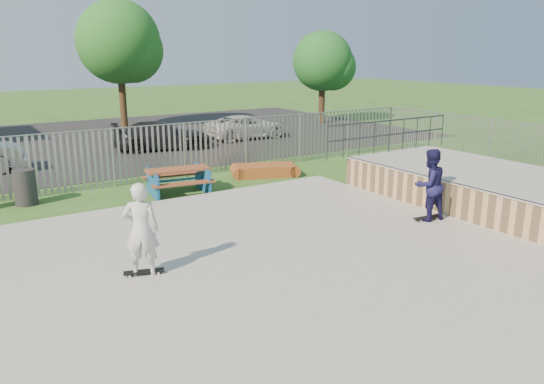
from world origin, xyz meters
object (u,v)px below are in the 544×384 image
picnic_table (178,181)px  skater_white (141,230)px  skater_navy (429,185)px  tree_right (323,61)px  car_dark (162,135)px  tree_mid (119,42)px  car_white (246,127)px  funbox (265,170)px  trash_bin_grey (25,187)px

picnic_table → skater_white: size_ratio=1.15×
skater_navy → skater_white: same height
skater_white → skater_navy: bearing=-157.2°
tree_right → car_dark: bearing=-164.1°
tree_mid → car_white: bearing=-60.0°
car_dark → car_white: car_dark is taller
picnic_table → tree_right: 18.90m
car_dark → tree_mid: 9.12m
car_dark → skater_white: skater_white is taller
tree_mid → skater_navy: tree_mid is taller
funbox → skater_white: 9.70m
tree_mid → skater_white: 23.15m
tree_mid → trash_bin_grey: bearing=-117.8°
funbox → trash_bin_grey: bearing=-163.1°
picnic_table → tree_right: size_ratio=0.38×
car_dark → skater_navy: skater_navy is taller
tree_right → skater_white: tree_right is taller
trash_bin_grey → car_white: size_ratio=0.25×
picnic_table → tree_mid: 16.85m
trash_bin_grey → tree_mid: (7.67, 14.56, 4.46)m
car_dark → tree_mid: bearing=7.9°
picnic_table → car_dark: size_ratio=0.49×
funbox → skater_white: bearing=-115.0°
skater_navy → tree_mid: bearing=-81.0°
funbox → tree_mid: 15.98m
tree_right → picnic_table: bearing=-142.4°
picnic_table → funbox: size_ratio=0.94×
picnic_table → tree_right: bearing=45.3°
picnic_table → skater_navy: (4.30, -6.59, 0.68)m
car_white → tree_right: bearing=-69.9°
funbox → skater_navy: bearing=-63.8°
picnic_table → tree_mid: (3.30, 15.88, 4.58)m
picnic_table → car_white: 11.40m
picnic_table → car_dark: car_dark is taller
car_dark → car_white: (4.97, 0.67, -0.04)m
picnic_table → funbox: 3.79m
tree_mid → skater_navy: bearing=-87.5°
trash_bin_grey → tree_mid: 17.05m
car_dark → car_white: 5.01m
trash_bin_grey → car_white: car_white is taller
funbox → tree_mid: size_ratio=0.31×
car_white → tree_right: 8.37m
picnic_table → funbox: picnic_table is taller
car_dark → tree_right: 13.05m
car_dark → tree_right: size_ratio=0.78×
car_dark → picnic_table: bearing=175.2°
trash_bin_grey → skater_navy: bearing=-42.4°
tree_right → skater_navy: bearing=-120.2°
tree_right → skater_navy: tree_right is taller
car_white → tree_mid: tree_mid is taller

